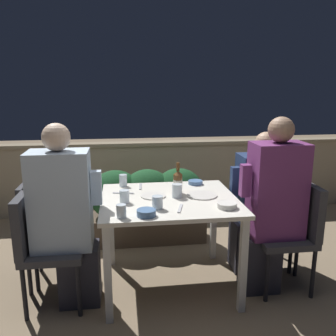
{
  "coord_description": "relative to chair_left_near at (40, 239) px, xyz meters",
  "views": [
    {
      "loc": [
        -0.35,
        -2.56,
        1.59
      ],
      "look_at": [
        0.0,
        0.07,
        0.96
      ],
      "focal_mm": 38.0,
      "sensor_mm": 36.0,
      "label": 1
    }
  ],
  "objects": [
    {
      "name": "glass_cup_1",
      "position": [
        0.6,
        0.07,
        0.27
      ],
      "size": [
        0.07,
        0.07,
        0.1
      ],
      "color": "silver",
      "rests_on": "dining_table"
    },
    {
      "name": "ground_plane",
      "position": [
        0.94,
        0.13,
        -0.52
      ],
      "size": [
        16.0,
        16.0,
        0.0
      ],
      "primitive_type": "plane",
      "color": "#847056"
    },
    {
      "name": "glass_cup_2",
      "position": [
        0.58,
        -0.23,
        0.27
      ],
      "size": [
        0.06,
        0.06,
        0.09
      ],
      "color": "silver",
      "rests_on": "dining_table"
    },
    {
      "name": "plate_0",
      "position": [
        1.2,
        0.15,
        0.23
      ],
      "size": [
        0.23,
        0.23,
        0.01
      ],
      "color": "silver",
      "rests_on": "dining_table"
    },
    {
      "name": "bowl_1",
      "position": [
        1.22,
        0.48,
        0.24
      ],
      "size": [
        0.12,
        0.12,
        0.03
      ],
      "color": "#4C709E",
      "rests_on": "dining_table"
    },
    {
      "name": "person_navy_jumper",
      "position": [
        1.74,
        0.31,
        0.09
      ],
      "size": [
        0.5,
        0.26,
        1.21
      ],
      "color": "#282833",
      "rests_on": "ground_plane"
    },
    {
      "name": "glass_cup_3",
      "position": [
        0.83,
        -0.1,
        0.27
      ],
      "size": [
        0.08,
        0.08,
        0.09
      ],
      "color": "silver",
      "rests_on": "dining_table"
    },
    {
      "name": "glass_cup_0",
      "position": [
        1.01,
        0.14,
        0.27
      ],
      "size": [
        0.08,
        0.08,
        0.11
      ],
      "color": "silver",
      "rests_on": "dining_table"
    },
    {
      "name": "bowl_2",
      "position": [
        1.32,
        -0.14,
        0.24
      ],
      "size": [
        0.14,
        0.14,
        0.04
      ],
      "color": "silver",
      "rests_on": "dining_table"
    },
    {
      "name": "person_purple_stripe",
      "position": [
        1.71,
        -0.0,
        0.17
      ],
      "size": [
        0.48,
        0.26,
        1.36
      ],
      "color": "#282833",
      "rests_on": "ground_plane"
    },
    {
      "name": "fork_0",
      "position": [
        0.74,
        0.46,
        0.22
      ],
      "size": [
        0.03,
        0.17,
        0.01
      ],
      "color": "silver",
      "rests_on": "dining_table"
    },
    {
      "name": "beer_bottle",
      "position": [
        1.03,
        0.24,
        0.32
      ],
      "size": [
        0.07,
        0.07,
        0.25
      ],
      "color": "brown",
      "rests_on": "dining_table"
    },
    {
      "name": "dining_table",
      "position": [
        0.94,
        0.13,
        0.13
      ],
      "size": [
        1.03,
        0.91,
        0.74
      ],
      "color": "silver",
      "rests_on": "ground_plane"
    },
    {
      "name": "chair_left_far",
      "position": [
        -0.04,
        0.31,
        0.0
      ],
      "size": [
        0.43,
        0.42,
        0.85
      ],
      "color": "#333338",
      "rests_on": "ground_plane"
    },
    {
      "name": "chair_left_near",
      "position": [
        0.0,
        0.0,
        0.0
      ],
      "size": [
        0.43,
        0.42,
        0.85
      ],
      "color": "#333338",
      "rests_on": "ground_plane"
    },
    {
      "name": "bowl_0",
      "position": [
        0.74,
        -0.22,
        0.25
      ],
      "size": [
        0.13,
        0.13,
        0.04
      ],
      "color": "#4C709E",
      "rests_on": "dining_table"
    },
    {
      "name": "glass_cup_4",
      "position": [
        0.6,
        0.5,
        0.27
      ],
      "size": [
        0.07,
        0.07,
        0.1
      ],
      "color": "silver",
      "rests_on": "dining_table"
    },
    {
      "name": "chair_right_near",
      "position": [
        1.9,
        -0.0,
        0.0
      ],
      "size": [
        0.43,
        0.42,
        0.85
      ],
      "color": "#333338",
      "rests_on": "ground_plane"
    },
    {
      "name": "person_blue_shirt",
      "position": [
        0.19,
        -0.0,
        0.15
      ],
      "size": [
        0.49,
        0.26,
        1.33
      ],
      "color": "#282833",
      "rests_on": "ground_plane"
    },
    {
      "name": "parapet_wall",
      "position": [
        0.94,
        1.9,
        -0.07
      ],
      "size": [
        9.0,
        0.18,
        0.89
      ],
      "color": "gray",
      "rests_on": "ground_plane"
    },
    {
      "name": "planter_hedge",
      "position": [
        0.84,
        1.01,
        -0.1
      ],
      "size": [
        1.16,
        0.47,
        0.75
      ],
      "color": "brown",
      "rests_on": "ground_plane"
    },
    {
      "name": "fork_2",
      "position": [
        0.6,
        0.29,
        0.22
      ],
      "size": [
        0.17,
        0.05,
        0.01
      ],
      "color": "silver",
      "rests_on": "dining_table"
    },
    {
      "name": "chair_right_far",
      "position": [
        1.93,
        0.31,
        0.0
      ],
      "size": [
        0.43,
        0.42,
        0.85
      ],
      "color": "#333338",
      "rests_on": "ground_plane"
    },
    {
      "name": "plate_1",
      "position": [
        0.83,
        0.19,
        0.23
      ],
      "size": [
        0.2,
        0.2,
        0.01
      ],
      "color": "silver",
      "rests_on": "dining_table"
    },
    {
      "name": "fork_1",
      "position": [
        0.99,
        -0.12,
        0.22
      ],
      "size": [
        0.07,
        0.17,
        0.01
      ],
      "color": "silver",
      "rests_on": "dining_table"
    }
  ]
}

